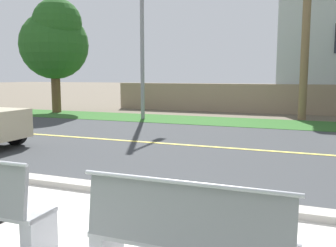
% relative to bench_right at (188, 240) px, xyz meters
% --- Properties ---
extents(ground_plane, '(140.00, 140.00, 0.00)m').
position_rel_bench_right_xyz_m(ground_plane, '(-1.22, 7.74, -0.45)').
color(ground_plane, '#665B4C').
extents(curb_edge, '(44.00, 0.30, 0.11)m').
position_rel_bench_right_xyz_m(curb_edge, '(-1.22, 2.09, -0.40)').
color(curb_edge, '#ADA89E').
rests_on(curb_edge, ground_plane).
extents(street_asphalt, '(52.00, 8.00, 0.01)m').
position_rel_bench_right_xyz_m(street_asphalt, '(-1.22, 6.24, -0.45)').
color(street_asphalt, '#383A3D').
rests_on(street_asphalt, ground_plane).
extents(road_centre_line, '(48.00, 0.14, 0.01)m').
position_rel_bench_right_xyz_m(road_centre_line, '(-1.22, 6.24, -0.44)').
color(road_centre_line, '#E0CC4C').
rests_on(road_centre_line, ground_plane).
extents(far_verge_grass, '(48.00, 2.80, 0.02)m').
position_rel_bench_right_xyz_m(far_verge_grass, '(-1.22, 11.49, -0.45)').
color(far_verge_grass, '#2D6026').
rests_on(far_verge_grass, ground_plane).
extents(bench_right, '(1.79, 0.48, 1.01)m').
position_rel_bench_right_xyz_m(bench_right, '(0.00, 0.00, 0.00)').
color(bench_right, '#9EA0A8').
rests_on(bench_right, ground_plane).
extents(streetlamp, '(0.24, 2.10, 7.68)m').
position_rel_bench_right_xyz_m(streetlamp, '(-5.60, 11.27, 3.90)').
color(streetlamp, gray).
rests_on(streetlamp, ground_plane).
extents(shade_tree_far_left, '(3.26, 3.26, 5.38)m').
position_rel_bench_right_xyz_m(shade_tree_far_left, '(-10.63, 12.02, 3.03)').
color(shade_tree_far_left, brown).
rests_on(shade_tree_far_left, ground_plane).
extents(garden_wall, '(13.00, 0.36, 1.40)m').
position_rel_bench_right_xyz_m(garden_wall, '(-2.39, 15.41, 0.25)').
color(garden_wall, gray).
rests_on(garden_wall, ground_plane).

